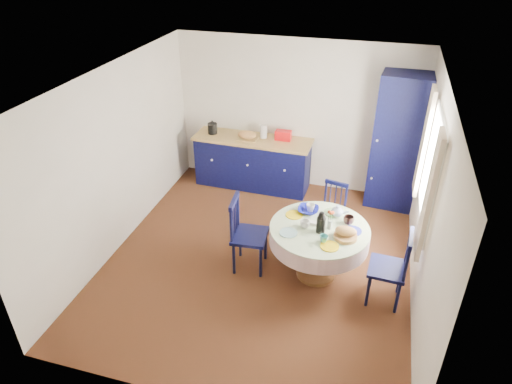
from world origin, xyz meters
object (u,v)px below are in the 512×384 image
pantry_cabinet (398,143)px  chair_right (391,267)px  kitchen_counter (253,161)px  chair_far (331,211)px  mug_c (349,220)px  cobalt_bowl (308,210)px  chair_left (246,234)px  mug_b (324,239)px  mug_d (310,208)px  dining_table (320,236)px  mug_a (305,224)px

pantry_cabinet → chair_right: size_ratio=2.15×
kitchen_counter → chair_far: (1.51, -1.14, -0.03)m
mug_c → chair_far: bearing=111.1°
kitchen_counter → cobalt_bowl: bearing=-53.0°
kitchen_counter → pantry_cabinet: pantry_cabinet is taller
chair_left → chair_far: size_ratio=1.23×
chair_right → mug_b: bearing=-82.7°
kitchen_counter → mug_d: kitchen_counter is taller
mug_b → mug_c: (0.24, 0.46, 0.01)m
mug_c → cobalt_bowl: mug_c is taller
kitchen_counter → pantry_cabinet: bearing=2.4°
mug_d → chair_right: bearing=-27.7°
kitchen_counter → mug_d: 2.18m
pantry_cabinet → mug_c: pantry_cabinet is taller
mug_b → dining_table: bearing=105.3°
mug_a → mug_d: (0.00, 0.38, 0.00)m
kitchen_counter → mug_b: 2.83m
kitchen_counter → chair_right: 3.29m
kitchen_counter → mug_c: 2.62m
dining_table → mug_b: 0.34m
dining_table → mug_d: size_ratio=11.08×
dining_table → cobalt_bowl: (-0.21, 0.30, 0.15)m
chair_far → mug_d: size_ratio=7.54×
pantry_cabinet → mug_a: size_ratio=17.83×
pantry_cabinet → dining_table: pantry_cabinet is taller
kitchen_counter → mug_d: bearing=-52.0°
chair_far → dining_table: bearing=-79.1°
mug_c → mug_d: mug_c is taller
dining_table → cobalt_bowl: 0.40m
kitchen_counter → mug_d: size_ratio=17.82×
cobalt_bowl → kitchen_counter: bearing=125.6°
mug_a → cobalt_bowl: (-0.02, 0.34, -0.01)m
chair_right → mug_a: size_ratio=8.28×
chair_right → mug_b: chair_right is taller
chair_right → mug_b: (-0.81, -0.05, 0.29)m
mug_a → cobalt_bowl: mug_a is taller
mug_a → cobalt_bowl: size_ratio=0.45×
dining_table → chair_left: size_ratio=1.20×
chair_left → mug_d: (0.75, 0.41, 0.28)m
pantry_cabinet → mug_b: bearing=-102.9°
chair_far → cobalt_bowl: chair_far is taller
dining_table → mug_d: (-0.19, 0.34, 0.17)m
pantry_cabinet → mug_c: (-0.53, -1.92, -0.27)m
chair_far → mug_d: (-0.22, -0.58, 0.37)m
chair_right → pantry_cabinet: bearing=-175.4°
cobalt_bowl → pantry_cabinet: bearing=59.5°
chair_right → mug_c: (-0.57, 0.41, 0.30)m
chair_far → chair_right: bearing=-40.2°
pantry_cabinet → cobalt_bowl: 2.11m
kitchen_counter → dining_table: kitchen_counter is taller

